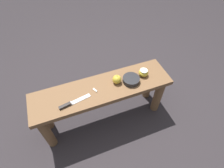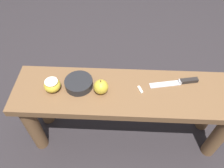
{
  "view_description": "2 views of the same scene",
  "coord_description": "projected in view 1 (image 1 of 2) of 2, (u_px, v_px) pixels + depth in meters",
  "views": [
    {
      "loc": [
        -0.25,
        -0.87,
        1.56
      ],
      "look_at": [
        0.08,
        -0.02,
        0.49
      ],
      "focal_mm": 28.0,
      "sensor_mm": 36.0,
      "label": 1
    },
    {
      "loc": [
        0.05,
        0.68,
        1.32
      ],
      "look_at": [
        0.08,
        -0.02,
        0.49
      ],
      "focal_mm": 35.0,
      "sensor_mm": 36.0,
      "label": 2
    }
  ],
  "objects": [
    {
      "name": "apple_cut",
      "position": [
        143.0,
        73.0,
        1.49
      ],
      "size": [
        0.08,
        0.08,
        0.06
      ],
      "color": "gold",
      "rests_on": "wooden_bench"
    },
    {
      "name": "knife",
      "position": [
        70.0,
        104.0,
        1.31
      ],
      "size": [
        0.25,
        0.07,
        0.02
      ],
      "rotation": [
        0.0,
        0.0,
        0.19
      ],
      "color": "silver",
      "rests_on": "wooden_bench"
    },
    {
      "name": "apple_whole",
      "position": [
        117.0,
        79.0,
        1.43
      ],
      "size": [
        0.07,
        0.07,
        0.08
      ],
      "color": "gold",
      "rests_on": "wooden_bench"
    },
    {
      "name": "ground_plane",
      "position": [
        104.0,
        116.0,
        1.77
      ],
      "size": [
        8.0,
        8.0,
        0.0
      ],
      "primitive_type": "plane",
      "color": "#2D282B"
    },
    {
      "name": "apple_slice_near_knife",
      "position": [
        95.0,
        90.0,
        1.4
      ],
      "size": [
        0.03,
        0.05,
        0.01
      ],
      "color": "white",
      "rests_on": "wooden_bench"
    },
    {
      "name": "wooden_bench",
      "position": [
        103.0,
        96.0,
        1.51
      ],
      "size": [
        1.17,
        0.3,
        0.46
      ],
      "color": "brown",
      "rests_on": "ground_plane"
    },
    {
      "name": "bowl",
      "position": [
        131.0,
        80.0,
        1.45
      ],
      "size": [
        0.14,
        0.14,
        0.04
      ],
      "color": "#232326",
      "rests_on": "wooden_bench"
    }
  ]
}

